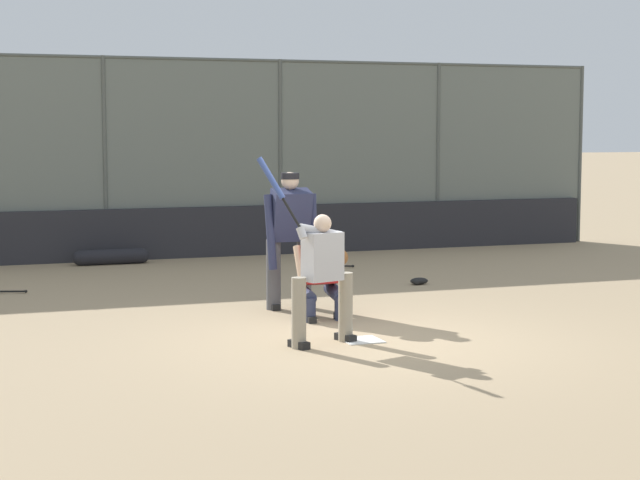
{
  "coord_description": "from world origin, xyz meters",
  "views": [
    {
      "loc": [
        4.38,
        11.05,
        2.39
      ],
      "look_at": [
        0.15,
        -1.0,
        1.05
      ],
      "focal_mm": 60.0,
      "sensor_mm": 36.0,
      "label": 1
    }
  ],
  "objects": [
    {
      "name": "ground_plane",
      "position": [
        0.0,
        0.0,
        0.0
      ],
      "size": [
        160.0,
        160.0,
        0.0
      ],
      "primitive_type": "plane",
      "color": "tan"
    },
    {
      "name": "catcher_behind_plate",
      "position": [
        -0.03,
        -1.45,
        0.61
      ],
      "size": [
        0.62,
        0.72,
        1.18
      ],
      "rotation": [
        0.0,
        0.0,
        -0.02
      ],
      "color": "#2D334C",
      "rests_on": "ground_plane"
    },
    {
      "name": "backstop_fence",
      "position": [
        0.0,
        -8.41,
        1.93
      ],
      "size": [
        16.61,
        0.08,
        3.68
      ],
      "color": "#515651",
      "rests_on": "ground_plane"
    },
    {
      "name": "spare_bat_third_base_side",
      "position": [
        -1.61,
        -5.08,
        0.03
      ],
      "size": [
        0.45,
        0.81,
        0.07
      ],
      "rotation": [
        0.0,
        0.0,
        4.23
      ],
      "color": "black",
      "rests_on": "ground_plane"
    },
    {
      "name": "batter_at_plate",
      "position": [
        0.5,
        0.05,
        0.79
      ],
      "size": [
        1.09,
        0.55,
        2.08
      ],
      "rotation": [
        0.0,
        0.0,
        0.31
      ],
      "color": "gray",
      "rests_on": "ground_plane"
    },
    {
      "name": "umpire_home",
      "position": [
        0.12,
        -2.28,
        0.98
      ],
      "size": [
        0.74,
        0.45,
        1.82
      ],
      "rotation": [
        0.0,
        0.0,
        -0.01
      ],
      "color": "#4C4C51",
      "rests_on": "ground_plane"
    },
    {
      "name": "spare_bat_by_padding",
      "position": [
        -1.71,
        -6.12,
        0.03
      ],
      "size": [
        0.77,
        0.38,
        0.07
      ],
      "rotation": [
        0.0,
        0.0,
        5.86
      ],
      "color": "black",
      "rests_on": "ground_plane"
    },
    {
      "name": "spare_bat_first_base_side",
      "position": [
        -1.7,
        -7.08,
        0.03
      ],
      "size": [
        0.52,
        0.72,
        0.07
      ],
      "rotation": [
        0.0,
        0.0,
        0.97
      ],
      "color": "black",
      "rests_on": "ground_plane"
    },
    {
      "name": "padding_wall",
      "position": [
        0.0,
        -8.31,
        0.47
      ],
      "size": [
        16.2,
        0.18,
        0.93
      ],
      "primitive_type": "cube",
      "color": "#28282D",
      "rests_on": "ground_plane"
    },
    {
      "name": "bleachers_beyond",
      "position": [
        0.35,
        -11.27,
        0.59
      ],
      "size": [
        11.57,
        3.05,
        1.8
      ],
      "color": "slate",
      "rests_on": "ground_plane"
    },
    {
      "name": "fielding_glove_on_dirt",
      "position": [
        -2.44,
        -3.77,
        0.05
      ],
      "size": [
        0.29,
        0.22,
        0.1
      ],
      "color": "black",
      "rests_on": "ground_plane"
    },
    {
      "name": "equipment_bag_dugout_side",
      "position": [
        1.67,
        -7.77,
        0.14
      ],
      "size": [
        1.34,
        0.27,
        0.27
      ],
      "color": "black",
      "rests_on": "ground_plane"
    },
    {
      "name": "home_plate_marker",
      "position": [
        0.0,
        0.0,
        0.01
      ],
      "size": [
        0.43,
        0.43,
        0.01
      ],
      "primitive_type": "cube",
      "color": "white",
      "rests_on": "ground_plane"
    }
  ]
}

